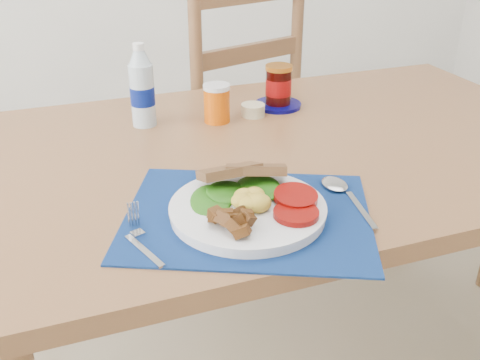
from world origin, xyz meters
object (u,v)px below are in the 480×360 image
Objects in this scene: water_bottle at (142,90)px; jam_on_saucer at (278,89)px; breakfast_plate at (246,207)px; chair_far at (227,93)px; juice_glass at (217,104)px.

jam_on_saucer is (0.36, 0.01, -0.04)m from water_bottle.
chair_far is at bearing 79.21° from breakfast_plate.
breakfast_plate is at bearing -81.18° from water_bottle.
juice_glass reaches higher than breakfast_plate.
water_bottle is 0.37m from jam_on_saucer.
chair_far is 10.03× the size of jam_on_saucer.
chair_far is 6.19× the size of water_bottle.
chair_far is at bearing 87.22° from jam_on_saucer.
jam_on_saucer is at bearing 14.21° from juice_glass.
jam_on_saucer is at bearing 67.09° from breakfast_plate.
water_bottle is at bearing 104.97° from breakfast_plate.
chair_far reaches higher than jam_on_saucer.
water_bottle is at bearing 36.26° from chair_far.
jam_on_saucer is (-0.02, -0.50, 0.17)m from chair_far.
breakfast_plate is 3.05× the size of juice_glass.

